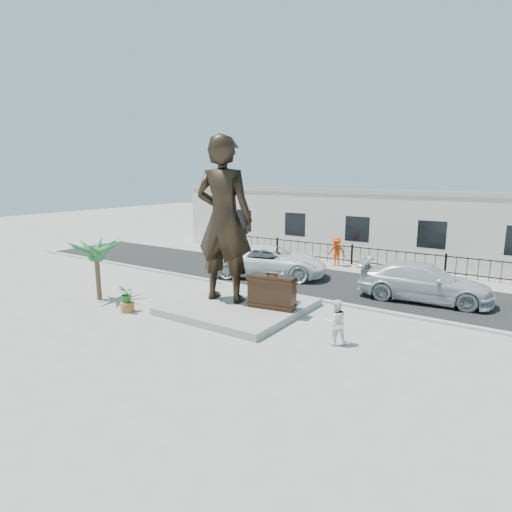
# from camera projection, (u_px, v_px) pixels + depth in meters

# --- Properties ---
(ground) EXTENTS (100.00, 100.00, 0.00)m
(ground) POSITION_uv_depth(u_px,v_px,m) (227.00, 322.00, 16.61)
(ground) COLOR #9E9991
(ground) RESTS_ON ground
(street) EXTENTS (40.00, 7.00, 0.01)m
(street) POSITION_uv_depth(u_px,v_px,m) (318.00, 280.00, 23.12)
(street) COLOR black
(street) RESTS_ON ground
(curb) EXTENTS (40.00, 0.25, 0.12)m
(curb) POSITION_uv_depth(u_px,v_px,m) (285.00, 294.00, 20.26)
(curb) COLOR #A5A399
(curb) RESTS_ON ground
(far_sidewalk) EXTENTS (40.00, 2.50, 0.02)m
(far_sidewalk) POSITION_uv_depth(u_px,v_px,m) (347.00, 267.00, 26.37)
(far_sidewalk) COLOR #9E9991
(far_sidewalk) RESTS_ON ground
(plinth) EXTENTS (5.20, 5.20, 0.30)m
(plinth) POSITION_uv_depth(u_px,v_px,m) (240.00, 306.00, 18.08)
(plinth) COLOR gray
(plinth) RESTS_ON ground
(fence) EXTENTS (22.00, 0.10, 1.20)m
(fence) POSITION_uv_depth(u_px,v_px,m) (352.00, 255.00, 26.91)
(fence) COLOR black
(fence) RESTS_ON ground
(building) EXTENTS (28.00, 7.00, 4.40)m
(building) POSITION_uv_depth(u_px,v_px,m) (375.00, 224.00, 30.02)
(building) COLOR silver
(building) RESTS_ON ground
(statue) EXTENTS (2.79, 2.08, 6.95)m
(statue) POSITION_uv_depth(u_px,v_px,m) (224.00, 220.00, 17.89)
(statue) COLOR black
(statue) RESTS_ON plinth
(suitcase) EXTENTS (1.98, 0.89, 1.35)m
(suitcase) POSITION_uv_depth(u_px,v_px,m) (272.00, 292.00, 17.28)
(suitcase) COLOR black
(suitcase) RESTS_ON plinth
(tourist) EXTENTS (0.97, 0.95, 1.57)m
(tourist) POSITION_uv_depth(u_px,v_px,m) (336.00, 322.00, 14.31)
(tourist) COLOR white
(tourist) RESTS_ON ground
(car_white) EXTENTS (6.80, 4.85, 1.72)m
(car_white) POSITION_uv_depth(u_px,v_px,m) (270.00, 261.00, 23.82)
(car_white) COLOR white
(car_white) RESTS_ON street
(car_silver) EXTENTS (6.01, 3.02, 1.67)m
(car_silver) POSITION_uv_depth(u_px,v_px,m) (424.00, 282.00, 19.31)
(car_silver) COLOR #B7BABC
(car_silver) RESTS_ON street
(worker) EXTENTS (1.19, 0.71, 1.82)m
(worker) POSITION_uv_depth(u_px,v_px,m) (336.00, 252.00, 26.44)
(worker) COLOR #DA400B
(worker) RESTS_ON far_sidewalk
(palm_tree) EXTENTS (1.80, 1.80, 3.20)m
(palm_tree) POSITION_uv_depth(u_px,v_px,m) (100.00, 299.00, 19.61)
(palm_tree) COLOR #205929
(palm_tree) RESTS_ON ground
(planter) EXTENTS (0.56, 0.56, 0.40)m
(planter) POSITION_uv_depth(u_px,v_px,m) (127.00, 307.00, 17.82)
(planter) COLOR #A1662A
(planter) RESTS_ON ground
(shrub) EXTENTS (0.83, 0.78, 0.74)m
(shrub) POSITION_uv_depth(u_px,v_px,m) (127.00, 294.00, 17.71)
(shrub) COLOR #20621F
(shrub) RESTS_ON planter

